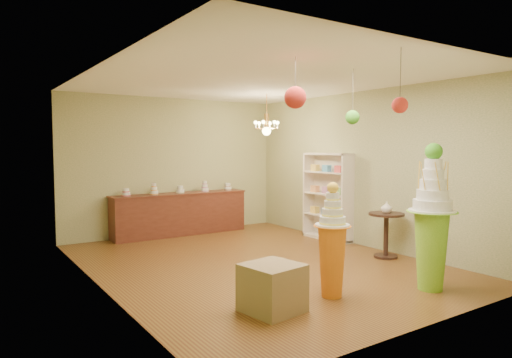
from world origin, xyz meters
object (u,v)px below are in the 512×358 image
pedestal_orange (332,251)px  round_table (386,229)px  sideboard (180,213)px  pedestal_green (432,230)px

pedestal_orange → round_table: (2.23, 1.01, -0.09)m
sideboard → round_table: (2.10, -3.92, 0.03)m
pedestal_green → sideboard: bearing=102.1°
pedestal_green → pedestal_orange: bearing=157.7°
pedestal_green → pedestal_orange: 1.42m
sideboard → round_table: sideboard is taller
pedestal_orange → round_table: pedestal_orange is taller
pedestal_green → sideboard: (-1.18, 5.46, -0.33)m
sideboard → round_table: bearing=-61.8°
pedestal_green → pedestal_orange: pedestal_green is taller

